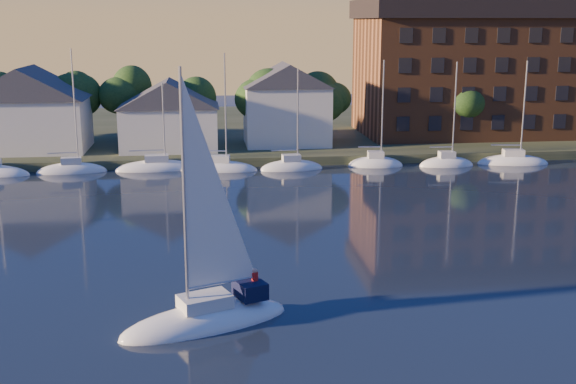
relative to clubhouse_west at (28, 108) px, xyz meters
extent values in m
cube|color=#2E3921|center=(22.00, 17.00, -5.93)|extent=(160.00, 50.00, 2.00)
cube|color=brown|center=(22.00, -6.00, -5.93)|extent=(120.00, 3.00, 1.00)
cube|color=silver|center=(0.00, 0.00, -1.93)|extent=(13.00, 9.00, 6.00)
cube|color=silver|center=(16.00, -1.00, -2.43)|extent=(11.00, 8.00, 5.00)
cube|color=silver|center=(30.00, 1.00, -1.43)|extent=(10.00, 8.00, 7.00)
cube|color=brown|center=(56.00, 7.00, 2.57)|extent=(30.00, 16.00, 15.00)
cube|color=black|center=(56.00, 7.00, 11.27)|extent=(31.00, 17.00, 2.40)
cylinder|color=#372819|center=(-4.00, 5.00, -3.18)|extent=(0.50, 0.50, 3.50)
sphere|color=#193814|center=(-4.00, 5.00, 1.27)|extent=(5.40, 5.40, 5.40)
cylinder|color=#372819|center=(4.00, 5.00, -3.18)|extent=(0.50, 0.50, 3.50)
sphere|color=#193814|center=(4.00, 5.00, 1.27)|extent=(5.40, 5.40, 5.40)
cylinder|color=#372819|center=(12.00, 5.00, -3.18)|extent=(0.50, 0.50, 3.50)
sphere|color=#193814|center=(12.00, 5.00, 1.27)|extent=(5.40, 5.40, 5.40)
cylinder|color=#372819|center=(20.00, 5.00, -3.18)|extent=(0.50, 0.50, 3.50)
sphere|color=#193814|center=(20.00, 5.00, 1.27)|extent=(5.40, 5.40, 5.40)
cylinder|color=#372819|center=(28.00, 5.00, -3.18)|extent=(0.50, 0.50, 3.50)
sphere|color=#193814|center=(28.00, 5.00, 1.27)|extent=(5.40, 5.40, 5.40)
cylinder|color=#372819|center=(36.00, 5.00, -3.18)|extent=(0.50, 0.50, 3.50)
sphere|color=#193814|center=(36.00, 5.00, 1.27)|extent=(5.40, 5.40, 5.40)
cylinder|color=#372819|center=(44.00, 5.00, -3.18)|extent=(0.50, 0.50, 3.50)
sphere|color=#193814|center=(44.00, 5.00, 1.27)|extent=(5.40, 5.40, 5.40)
cylinder|color=#372819|center=(52.00, 5.00, -3.18)|extent=(0.50, 0.50, 3.50)
sphere|color=#193814|center=(52.00, 5.00, 1.27)|extent=(5.40, 5.40, 5.40)
cylinder|color=#372819|center=(60.00, 5.00, -3.18)|extent=(0.50, 0.50, 3.50)
sphere|color=#193814|center=(60.00, 5.00, 1.27)|extent=(5.40, 5.40, 5.40)
cylinder|color=#372819|center=(68.00, 5.00, -3.18)|extent=(0.50, 0.50, 3.50)
sphere|color=#193814|center=(68.00, 5.00, 1.27)|extent=(5.40, 5.40, 5.40)
ellipsoid|color=white|center=(6.00, -9.00, -5.93)|extent=(7.50, 2.40, 2.20)
cube|color=silver|center=(6.00, -9.00, -4.63)|extent=(2.10, 1.32, 0.70)
cylinder|color=#A5A8AD|center=(6.75, -9.00, 0.02)|extent=(0.16, 0.16, 10.00)
cylinder|color=#A5A8AD|center=(5.17, -9.00, -3.78)|extent=(3.15, 0.12, 0.12)
ellipsoid|color=white|center=(14.00, -9.00, -5.93)|extent=(7.50, 2.40, 2.20)
cube|color=silver|center=(14.00, -9.00, -4.63)|extent=(2.10, 1.32, 0.70)
cylinder|color=#A5A8AD|center=(14.75, -9.00, 0.02)|extent=(0.16, 0.16, 10.00)
cylinder|color=#A5A8AD|center=(13.17, -9.00, -3.78)|extent=(3.15, 0.12, 0.12)
ellipsoid|color=white|center=(22.00, -9.00, -5.93)|extent=(7.50, 2.40, 2.20)
cube|color=silver|center=(22.00, -9.00, -4.63)|extent=(2.10, 1.32, 0.70)
cylinder|color=#A5A8AD|center=(22.75, -9.00, 0.02)|extent=(0.16, 0.16, 10.00)
cylinder|color=#A5A8AD|center=(21.17, -9.00, -3.78)|extent=(3.15, 0.12, 0.12)
ellipsoid|color=white|center=(30.00, -9.00, -5.93)|extent=(7.50, 2.40, 2.20)
cube|color=silver|center=(30.00, -9.00, -4.63)|extent=(2.10, 1.32, 0.70)
cylinder|color=#A5A8AD|center=(30.75, -9.00, 0.02)|extent=(0.16, 0.16, 10.00)
cylinder|color=#A5A8AD|center=(29.17, -9.00, -3.78)|extent=(3.15, 0.12, 0.12)
ellipsoid|color=white|center=(38.00, -9.00, -5.93)|extent=(7.50, 2.40, 2.20)
cube|color=silver|center=(38.00, -9.00, -4.63)|extent=(2.10, 1.32, 0.70)
cylinder|color=#A5A8AD|center=(38.75, -9.00, 0.02)|extent=(0.16, 0.16, 10.00)
cylinder|color=#A5A8AD|center=(37.17, -9.00, -3.78)|extent=(3.15, 0.12, 0.12)
ellipsoid|color=white|center=(46.00, -9.00, -5.93)|extent=(7.50, 2.40, 2.20)
cube|color=silver|center=(46.00, -9.00, -4.63)|extent=(2.10, 1.32, 0.70)
cylinder|color=#A5A8AD|center=(46.75, -9.00, 0.02)|extent=(0.16, 0.16, 10.00)
cylinder|color=#A5A8AD|center=(45.17, -9.00, -3.78)|extent=(3.15, 0.12, 0.12)
ellipsoid|color=white|center=(54.00, -9.00, -5.93)|extent=(7.50, 2.40, 2.20)
cube|color=silver|center=(54.00, -9.00, -4.63)|extent=(2.10, 1.32, 0.70)
cylinder|color=#A5A8AD|center=(54.75, -9.00, 0.02)|extent=(0.16, 0.16, 10.00)
cylinder|color=#A5A8AD|center=(53.17, -9.00, -3.78)|extent=(3.15, 0.12, 0.12)
ellipsoid|color=white|center=(19.72, -50.03, -5.93)|extent=(9.85, 6.32, 2.20)
cube|color=silver|center=(19.72, -50.03, -4.63)|extent=(3.06, 2.53, 0.70)
cylinder|color=#A5A8AD|center=(18.85, -50.38, 1.29)|extent=(0.16, 0.16, 12.54)
cylinder|color=#A5A8AD|center=(20.68, -49.64, -3.78)|extent=(3.71, 1.58, 0.12)
cube|color=black|center=(22.16, -49.05, -4.43)|extent=(1.98, 2.21, 0.90)
camera|label=1|loc=(19.86, -85.72, 9.63)|focal=45.00mm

